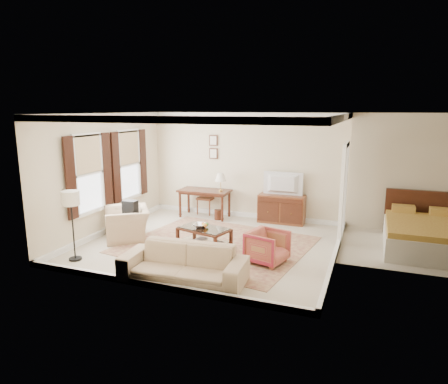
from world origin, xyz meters
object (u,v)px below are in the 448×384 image
Objects in this scene: writing_desk at (205,194)px; striped_armchair at (267,245)px; sideboard at (282,209)px; coffee_table at (204,232)px; club_armchair at (127,218)px; sofa at (183,258)px; tv at (282,177)px.

writing_desk reaches higher than striped_armchair.
striped_armchair is at bearing -82.76° from sideboard.
club_armchair is (-1.96, -0.02, 0.13)m from coffee_table.
striped_armchair is at bearing 47.35° from club_armchair.
coffee_table is (-1.14, -2.54, -0.02)m from sideboard.
sofa reaches higher than coffee_table.
tv is 1.39× the size of striped_armchair.
sideboard is at bearing 65.79° from coffee_table.
tv is at bearing 92.20° from club_armchair.
sideboard is at bearing 75.68° from sofa.
striped_armchair is (2.52, -2.71, -0.31)m from writing_desk.
club_armchair reaches higher than writing_desk.
coffee_table is at bearing -114.21° from sideboard.
sofa reaches higher than sideboard.
coffee_table is at bearing 92.07° from striped_armchair.
tv is 0.45× the size of sofa.
striped_armchair is 0.33× the size of sofa.
tv is 4.39m from sofa.
club_armchair is at bearing 140.01° from sofa.
writing_desk is 1.16× the size of sideboard.
sideboard is 1.70× the size of striped_armchair.
tv is 4.08m from club_armchair.
tv is (0.00, -0.02, 0.88)m from sideboard.
striped_armchair is 0.65× the size of club_armchair.
writing_desk is 0.64× the size of sofa.
writing_desk is 2.18m from sideboard.
writing_desk is 1.43× the size of tv.
tv reaches higher than sideboard.
club_armchair is 2.85m from sofa.
sofa is (0.34, -1.71, 0.08)m from coffee_table.
sofa is at bearing 154.60° from striped_armchair.
club_armchair is 0.50× the size of sofa.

